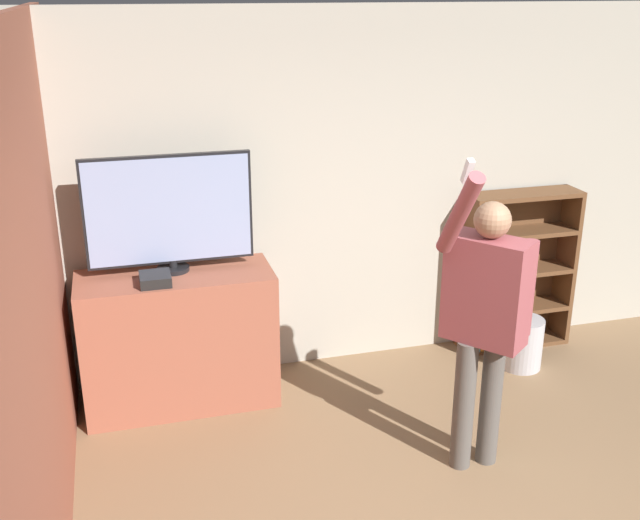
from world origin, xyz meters
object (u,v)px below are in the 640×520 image
(game_console, at_px, (155,279))
(bookshelf, at_px, (508,272))
(person, at_px, (485,312))
(waste_bin, at_px, (522,343))
(television, at_px, (169,212))

(game_console, xyz_separation_m, bookshelf, (2.78, 0.34, -0.37))
(person, bearing_deg, bookshelf, 107.78)
(game_console, xyz_separation_m, waste_bin, (2.73, -0.05, -0.81))
(game_console, bearing_deg, waste_bin, -1.11)
(game_console, height_order, bookshelf, bookshelf)
(game_console, bearing_deg, bookshelf, 6.98)
(game_console, relative_size, bookshelf, 0.16)
(person, xyz_separation_m, waste_bin, (0.93, 1.05, -0.83))
(television, xyz_separation_m, bookshelf, (2.65, 0.13, -0.75))
(television, relative_size, game_console, 5.21)
(bookshelf, relative_size, person, 0.65)
(television, distance_m, person, 2.16)
(game_console, distance_m, bookshelf, 2.83)
(game_console, distance_m, waste_bin, 2.85)
(game_console, relative_size, person, 0.11)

